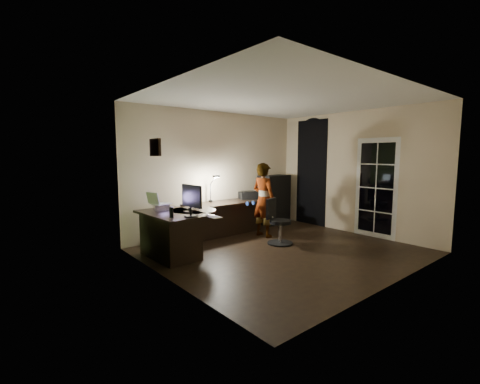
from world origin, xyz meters
TOP-DOWN VIEW (x-y plane):
  - floor at (0.00, 0.00)m, footprint 4.50×4.00m
  - ceiling at (0.00, 0.00)m, footprint 4.50×4.00m
  - wall_back at (0.00, 2.00)m, footprint 4.50×0.01m
  - wall_front at (0.00, -2.00)m, footprint 4.50×0.01m
  - wall_left at (-2.25, 0.00)m, footprint 0.01×4.00m
  - wall_right at (2.25, 0.00)m, footprint 0.01×4.00m
  - green_wall_overlay at (-2.24, 0.00)m, footprint 0.00×4.00m
  - arched_doorway at (2.24, 1.15)m, footprint 0.01×0.90m
  - french_door at (2.24, -0.55)m, footprint 0.02×0.92m
  - framed_picture at (-2.22, 0.45)m, footprint 0.04×0.30m
  - desk_left at (-1.70, 0.98)m, footprint 0.87×1.36m
  - desk_right at (-0.05, 1.63)m, footprint 1.93×0.68m
  - cabinet at (1.57, 1.78)m, footprint 0.85×0.46m
  - laptop_stand at (-1.77, 1.26)m, footprint 0.29×0.26m
  - laptop at (-1.77, 1.26)m, footprint 0.38×0.37m
  - monitor at (-1.66, 0.45)m, footprint 0.11×0.55m
  - mouse at (-1.45, 0.27)m, footprint 0.08×0.10m
  - phone at (-1.50, 0.85)m, footprint 0.07×0.13m
  - pen at (-1.27, 1.06)m, footprint 0.09×0.13m
  - speaker at (-1.94, 0.55)m, footprint 0.08×0.08m
  - notepad at (-1.41, 0.13)m, footprint 0.16×0.22m
  - desk_fan at (-0.99, 1.37)m, footprint 0.24×0.19m
  - headphones at (0.11, 1.02)m, footprint 0.21×0.09m
  - printer at (0.66, 1.71)m, footprint 0.52×0.47m
  - desk_lamp at (-0.34, 1.83)m, footprint 0.25×0.33m
  - office_chair at (0.30, 0.35)m, footprint 0.63×0.63m
  - person at (0.46, 1.00)m, footprint 0.42×0.59m

SIDE VIEW (x-z plane):
  - floor at x=0.00m, z-range -0.01..0.00m
  - desk_right at x=-0.05m, z-range 0.00..0.72m
  - desk_left at x=-1.70m, z-range 0.00..0.77m
  - office_chair at x=0.30m, z-range 0.00..0.89m
  - cabinet at x=1.57m, z-range 0.00..1.23m
  - headphones at x=0.11m, z-range 0.71..0.81m
  - phone at x=-1.50m, z-range 0.78..0.78m
  - notepad at x=-1.41m, z-range 0.78..0.79m
  - pen at x=-1.27m, z-range 0.78..0.79m
  - person at x=0.46m, z-range 0.00..1.58m
  - mouse at x=-1.45m, z-range 0.78..0.81m
  - printer at x=0.66m, z-range 0.71..0.90m
  - laptop_stand at x=-1.77m, z-range 0.78..0.88m
  - speaker at x=-1.94m, z-range 0.78..0.94m
  - desk_fan at x=-0.99m, z-range 0.71..1.04m
  - monitor at x=-1.66m, z-range 0.78..1.14m
  - laptop at x=-1.77m, z-range 0.88..1.10m
  - desk_lamp at x=-0.34m, z-range 0.71..1.35m
  - french_door at x=2.24m, z-range 0.00..2.10m
  - arched_doorway at x=2.24m, z-range 0.00..2.60m
  - wall_back at x=0.00m, z-range 0.00..2.70m
  - wall_front at x=0.00m, z-range 0.00..2.70m
  - wall_left at x=-2.25m, z-range 0.00..2.70m
  - wall_right at x=2.25m, z-range 0.00..2.70m
  - green_wall_overlay at x=-2.24m, z-range 0.00..2.70m
  - framed_picture at x=-2.22m, z-range 1.73..1.98m
  - ceiling at x=0.00m, z-range 2.70..2.71m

